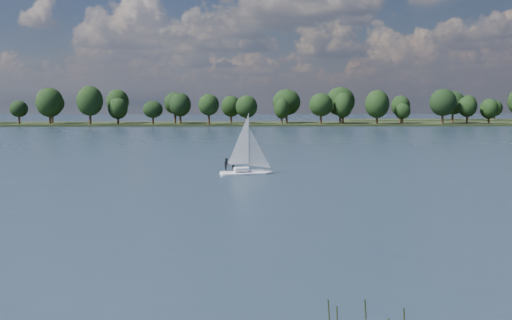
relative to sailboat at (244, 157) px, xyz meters
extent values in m
plane|color=#233342|center=(1.85, 57.20, -2.28)|extent=(700.00, 700.00, 0.00)
cube|color=black|center=(1.85, 169.20, -2.28)|extent=(660.00, 40.00, 1.50)
cube|color=white|center=(0.10, 0.00, -2.28)|extent=(6.43, 3.35, 0.73)
cube|color=white|center=(0.10, 0.00, -1.55)|extent=(2.05, 1.55, 0.46)
cylinder|color=silver|center=(0.10, 0.00, 1.86)|extent=(0.11, 0.11, 7.28)
imported|color=black|center=(-1.32, 0.10, -0.94)|extent=(0.58, 0.68, 1.57)
imported|color=black|center=(-2.17, -0.01, -0.94)|extent=(0.77, 0.89, 1.57)
camera|label=1|loc=(-0.26, -71.99, 6.79)|focal=40.00mm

